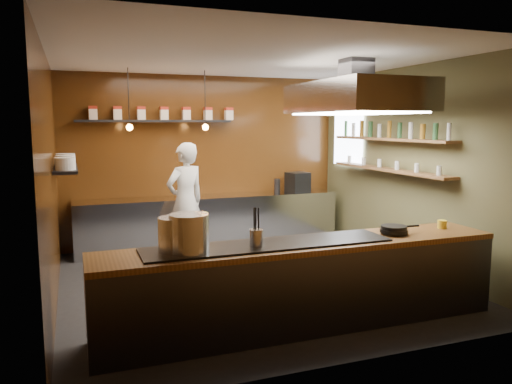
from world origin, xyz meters
name	(u,v)px	position (x,y,z in m)	size (l,w,h in m)	color
floor	(253,282)	(0.00, 0.00, 0.00)	(5.00, 5.00, 0.00)	black
back_wall	(206,160)	(0.00, 2.50, 1.50)	(5.00, 5.00, 0.00)	#401F0B
left_wall	(50,181)	(-2.50, 0.00, 1.50)	(5.00, 5.00, 0.00)	#401F0B
right_wall	(409,168)	(2.50, 0.00, 1.50)	(5.00, 5.00, 0.00)	brown
ceiling	(253,58)	(0.00, 0.00, 3.00)	(5.00, 5.00, 0.00)	silver
window_pane	(348,138)	(2.45, 1.70, 1.90)	(1.00, 1.00, 0.00)	white
prep_counter	(211,221)	(0.00, 2.17, 0.45)	(4.60, 0.65, 0.90)	silver
pass_counter	(304,284)	(0.00, -1.60, 0.47)	(4.40, 0.72, 0.94)	#38383D
tin_shelf	(155,121)	(-0.90, 2.36, 2.20)	(2.60, 0.26, 0.04)	black
plate_shelf	(66,169)	(-2.34, 1.00, 1.55)	(0.30, 1.40, 0.04)	black
bottle_shelf_upper	(389,139)	(2.34, 0.30, 1.92)	(0.26, 2.80, 0.04)	brown
bottle_shelf_lower	(388,170)	(2.34, 0.30, 1.45)	(0.26, 2.80, 0.04)	brown
extractor_hood	(355,97)	(1.30, -0.40, 2.51)	(1.20, 2.00, 0.72)	#38383D
pendant_left	(129,124)	(-1.40, 1.70, 2.15)	(0.10, 0.10, 0.95)	black
pendant_right	(205,124)	(-0.20, 1.70, 2.15)	(0.10, 0.10, 0.95)	black
storage_tins	(164,113)	(-0.75, 2.36, 2.33)	(2.43, 0.13, 0.22)	beige
plate_stacks	(65,161)	(-2.34, 1.00, 1.65)	(0.26, 1.16, 0.16)	silver
bottles	(389,130)	(2.34, 0.30, 2.06)	(0.06, 2.66, 0.24)	silver
wine_glasses	(388,164)	(2.34, 0.30, 1.53)	(0.07, 2.37, 0.13)	silver
stockpot_large	(189,233)	(-1.24, -1.66, 1.12)	(0.38, 0.38, 0.37)	silver
stockpot_small	(176,234)	(-1.35, -1.57, 1.10)	(0.35, 0.35, 0.33)	silver
utensil_crock	(256,238)	(-0.57, -1.67, 1.03)	(0.14, 0.14, 0.17)	#B5B7BC
frying_pan	(394,229)	(1.12, -1.60, 0.98)	(0.48, 0.31, 0.08)	black
butter_jar	(442,224)	(1.85, -1.53, 0.97)	(0.11, 0.11, 0.10)	yellow
espresso_machine	(298,182)	(1.65, 2.11, 1.08)	(0.36, 0.35, 0.36)	black
chef	(186,201)	(-0.59, 1.54, 0.93)	(0.68, 0.45, 1.86)	white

